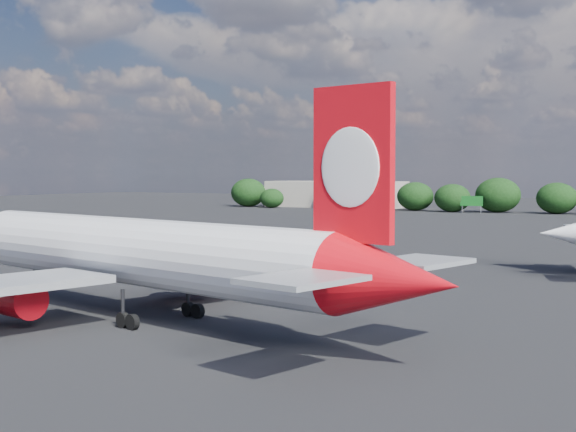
% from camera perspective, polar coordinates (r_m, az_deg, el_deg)
% --- Properties ---
extents(ground, '(500.00, 500.00, 0.00)m').
position_cam_1_polar(ground, '(101.94, 5.01, -2.96)').
color(ground, black).
rests_on(ground, ground).
extents(qantas_airliner, '(47.69, 45.65, 15.70)m').
position_cam_1_polar(qantas_airliner, '(58.62, -9.53, -2.80)').
color(qantas_airliner, white).
rests_on(qantas_airliner, ground).
extents(terminal_building, '(42.00, 16.00, 8.00)m').
position_cam_1_polar(terminal_building, '(248.52, 3.44, 1.56)').
color(terminal_building, gray).
rests_on(terminal_building, ground).
extents(highway_sign, '(6.00, 0.30, 4.50)m').
position_cam_1_polar(highway_sign, '(217.10, 12.92, 1.03)').
color(highway_sign, '#14671D').
rests_on(highway_sign, ground).
extents(horizon_treeline, '(207.33, 14.65, 9.34)m').
position_cam_1_polar(horizon_treeline, '(219.06, 16.86, 1.22)').
color(horizon_treeline, black).
rests_on(horizon_treeline, ground).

